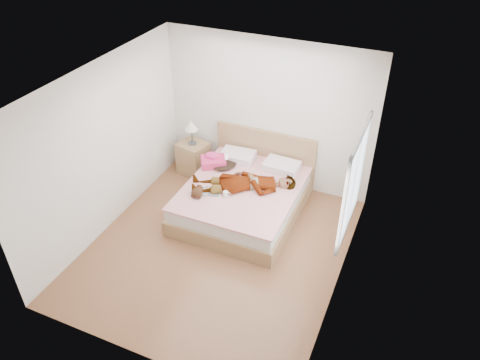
{
  "coord_description": "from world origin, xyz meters",
  "views": [
    {
      "loc": [
        2.37,
        -4.6,
        4.83
      ],
      "look_at": [
        0.0,
        0.85,
        0.7
      ],
      "focal_mm": 35.0,
      "sensor_mm": 36.0,
      "label": 1
    }
  ],
  "objects_px": {
    "woman": "(244,181)",
    "phone": "(226,157)",
    "towel": "(213,160)",
    "coffee_mug": "(226,194)",
    "magazine": "(208,192)",
    "plush_toy": "(197,192)",
    "bed": "(245,195)",
    "nightstand": "(193,155)"
  },
  "relations": [
    {
      "from": "towel",
      "to": "plush_toy",
      "type": "height_order",
      "value": "towel"
    },
    {
      "from": "towel",
      "to": "magazine",
      "type": "bearing_deg",
      "value": -69.39
    },
    {
      "from": "woman",
      "to": "plush_toy",
      "type": "distance_m",
      "value": 0.77
    },
    {
      "from": "towel",
      "to": "coffee_mug",
      "type": "xyz_separation_m",
      "value": [
        0.58,
        -0.73,
        -0.04
      ]
    },
    {
      "from": "towel",
      "to": "coffee_mug",
      "type": "distance_m",
      "value": 0.93
    },
    {
      "from": "bed",
      "to": "nightstand",
      "type": "distance_m",
      "value": 1.45
    },
    {
      "from": "plush_toy",
      "to": "nightstand",
      "type": "bearing_deg",
      "value": 121.24
    },
    {
      "from": "phone",
      "to": "coffee_mug",
      "type": "height_order",
      "value": "phone"
    },
    {
      "from": "coffee_mug",
      "to": "bed",
      "type": "bearing_deg",
      "value": 73.14
    },
    {
      "from": "bed",
      "to": "plush_toy",
      "type": "distance_m",
      "value": 0.86
    },
    {
      "from": "woman",
      "to": "coffee_mug",
      "type": "bearing_deg",
      "value": -49.05
    },
    {
      "from": "nightstand",
      "to": "towel",
      "type": "bearing_deg",
      "value": -31.02
    },
    {
      "from": "bed",
      "to": "woman",
      "type": "bearing_deg",
      "value": -69.29
    },
    {
      "from": "coffee_mug",
      "to": "nightstand",
      "type": "relative_size",
      "value": 0.12
    },
    {
      "from": "woman",
      "to": "towel",
      "type": "xyz_separation_m",
      "value": [
        -0.73,
        0.37,
        -0.03
      ]
    },
    {
      "from": "woman",
      "to": "bed",
      "type": "bearing_deg",
      "value": 175.29
    },
    {
      "from": "phone",
      "to": "magazine",
      "type": "bearing_deg",
      "value": -112.3
    },
    {
      "from": "bed",
      "to": "nightstand",
      "type": "xyz_separation_m",
      "value": [
        -1.29,
        0.65,
        0.08
      ]
    },
    {
      "from": "coffee_mug",
      "to": "towel",
      "type": "bearing_deg",
      "value": 128.12
    },
    {
      "from": "magazine",
      "to": "coffee_mug",
      "type": "bearing_deg",
      "value": 0.04
    },
    {
      "from": "coffee_mug",
      "to": "phone",
      "type": "bearing_deg",
      "value": 114.18
    },
    {
      "from": "towel",
      "to": "woman",
      "type": "bearing_deg",
      "value": -26.93
    },
    {
      "from": "magazine",
      "to": "plush_toy",
      "type": "xyz_separation_m",
      "value": [
        -0.11,
        -0.15,
        0.07
      ]
    },
    {
      "from": "magazine",
      "to": "plush_toy",
      "type": "distance_m",
      "value": 0.2
    },
    {
      "from": "woman",
      "to": "towel",
      "type": "height_order",
      "value": "woman"
    },
    {
      "from": "woman",
      "to": "phone",
      "type": "height_order",
      "value": "woman"
    },
    {
      "from": "woman",
      "to": "phone",
      "type": "relative_size",
      "value": 16.45
    },
    {
      "from": "phone",
      "to": "nightstand",
      "type": "relative_size",
      "value": 0.1
    },
    {
      "from": "magazine",
      "to": "coffee_mug",
      "type": "xyz_separation_m",
      "value": [
        0.3,
        0.0,
        0.04
      ]
    },
    {
      "from": "nightstand",
      "to": "magazine",
      "type": "bearing_deg",
      "value": -51.63
    },
    {
      "from": "phone",
      "to": "plush_toy",
      "type": "distance_m",
      "value": 0.93
    },
    {
      "from": "bed",
      "to": "magazine",
      "type": "height_order",
      "value": "bed"
    },
    {
      "from": "phone",
      "to": "magazine",
      "type": "height_order",
      "value": "phone"
    },
    {
      "from": "bed",
      "to": "magazine",
      "type": "relative_size",
      "value": 4.57
    },
    {
      "from": "coffee_mug",
      "to": "plush_toy",
      "type": "relative_size",
      "value": 0.46
    },
    {
      "from": "bed",
      "to": "coffee_mug",
      "type": "xyz_separation_m",
      "value": [
        -0.13,
        -0.43,
        0.28
      ]
    },
    {
      "from": "woman",
      "to": "nightstand",
      "type": "bearing_deg",
      "value": -144.21
    },
    {
      "from": "woman",
      "to": "bed",
      "type": "height_order",
      "value": "bed"
    },
    {
      "from": "phone",
      "to": "nightstand",
      "type": "height_order",
      "value": "nightstand"
    },
    {
      "from": "woman",
      "to": "magazine",
      "type": "height_order",
      "value": "woman"
    },
    {
      "from": "woman",
      "to": "magazine",
      "type": "xyz_separation_m",
      "value": [
        -0.46,
        -0.36,
        -0.11
      ]
    },
    {
      "from": "magazine",
      "to": "coffee_mug",
      "type": "relative_size",
      "value": 3.59
    }
  ]
}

